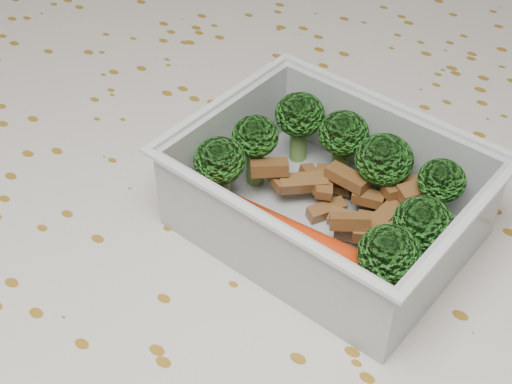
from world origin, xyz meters
The scene contains 6 objects.
dining_table centered at (0.00, 0.00, 0.67)m, with size 1.40×0.90×0.75m.
tablecloth centered at (0.00, 0.00, 0.72)m, with size 1.46×0.96×0.19m.
lunch_container centered at (0.04, 0.01, 0.78)m, with size 0.19×0.15×0.06m.
broccoli_florets centered at (0.04, 0.03, 0.80)m, with size 0.16×0.11×0.05m.
meat_pile centered at (0.05, 0.02, 0.77)m, with size 0.11×0.07×0.03m.
sausage centered at (0.04, -0.03, 0.78)m, with size 0.15×0.03×0.02m.
Camera 1 is at (0.19, -0.28, 1.08)m, focal length 50.00 mm.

